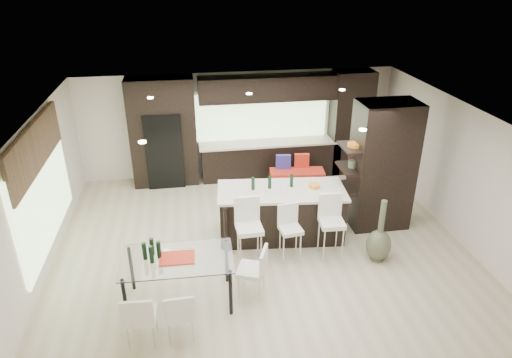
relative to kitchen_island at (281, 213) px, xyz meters
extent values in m
plane|color=#BFB392|center=(-0.46, -0.23, -0.53)|extent=(8.00, 8.00, 0.00)
cube|color=silver|center=(-0.46, 3.27, 0.82)|extent=(8.00, 0.02, 2.70)
cube|color=silver|center=(-4.46, -0.23, 0.82)|extent=(0.02, 7.00, 2.70)
cube|color=silver|center=(3.54, -0.23, 0.82)|extent=(0.02, 7.00, 2.70)
cube|color=white|center=(-0.46, -0.23, 2.17)|extent=(8.00, 7.00, 0.02)
cube|color=#B2D199|center=(-4.42, -0.03, 0.82)|extent=(0.04, 3.20, 1.90)
cube|color=#B2D199|center=(0.14, 3.23, 1.02)|extent=(3.40, 0.04, 1.20)
cube|color=brown|center=(-4.39, -0.03, 1.72)|extent=(0.08, 3.00, 0.80)
cube|color=white|center=(-0.46, 0.02, 2.15)|extent=(4.00, 3.00, 0.02)
cube|color=black|center=(0.04, 2.94, 0.82)|extent=(6.80, 0.68, 2.70)
cube|color=black|center=(-2.36, 2.89, 0.42)|extent=(0.90, 0.68, 1.90)
cube|color=black|center=(2.14, 0.17, 0.82)|extent=(1.20, 0.80, 2.70)
cube|color=black|center=(0.00, 0.00, 0.00)|extent=(2.64, 1.34, 1.06)
cube|color=silver|center=(-0.78, -0.88, 0.00)|extent=(0.49, 0.49, 1.06)
cube|color=silver|center=(0.00, -0.84, -0.08)|extent=(0.44, 0.44, 0.89)
cube|color=silver|center=(0.78, -0.87, -0.02)|extent=(0.47, 0.47, 1.01)
cube|color=black|center=(0.82, 1.98, -0.27)|extent=(1.40, 0.66, 0.52)
cube|color=white|center=(-2.07, -1.73, -0.10)|extent=(1.81, 1.05, 0.86)
cube|color=silver|center=(-2.07, -2.53, -0.12)|extent=(0.46, 0.46, 0.81)
cube|color=silver|center=(-2.63, -2.54, -0.11)|extent=(0.48, 0.48, 0.85)
cube|color=silver|center=(-0.87, -1.73, -0.11)|extent=(0.59, 0.59, 0.84)
camera|label=1|loc=(-1.77, -7.88, 4.62)|focal=32.00mm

